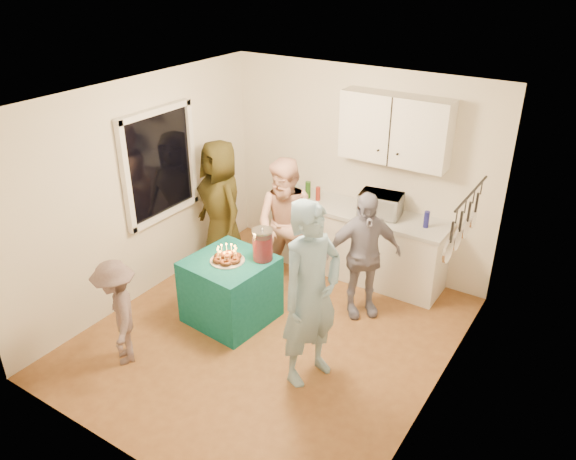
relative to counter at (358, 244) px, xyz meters
The scene contains 19 objects.
floor 1.76m from the counter, 96.71° to the right, with size 4.00×4.00×0.00m, color brown.
ceiling 2.76m from the counter, 96.71° to the right, with size 4.00×4.00×0.00m, color white.
back_wall 0.94m from the counter, 123.69° to the left, with size 3.60×3.60×0.00m, color silver.
left_wall 2.77m from the counter, 139.64° to the right, with size 4.00×4.00×0.00m, color silver.
right_wall 2.49m from the counter, 46.74° to the right, with size 4.00×4.00×0.00m, color silver.
window_night 2.66m from the counter, 144.60° to the right, with size 0.04×1.00×1.20m, color black.
counter is the anchor object (origin of this frame).
countertop 0.46m from the counter, 90.00° to the right, with size 2.24×0.62×0.05m, color beige.
upper_cabinet 1.56m from the counter, 26.57° to the left, with size 1.30×0.30×0.80m, color white.
pot_rack 2.16m from the counter, 33.34° to the right, with size 0.12×1.00×0.60m, color black.
microwave 0.67m from the counter, ahead, with size 0.50×0.34×0.28m, color white.
party_table 1.83m from the counter, 114.61° to the right, with size 0.85×0.85×0.76m, color #0E5D59.
donut_cake 1.91m from the counter, 114.40° to the right, with size 0.38×0.38×0.18m, color #381C0C, non-canonical shape.
punch_jar 1.60m from the counter, 107.76° to the right, with size 0.22×0.22×0.34m, color #B50E20.
man_birthday 2.12m from the counter, 76.66° to the right, with size 0.69×0.45×1.88m, color #85ABC2.
woman_back_left 1.82m from the counter, 154.14° to the right, with size 0.85×0.55×1.74m, color #534917.
woman_back_center 1.05m from the counter, 127.46° to the right, with size 0.82×0.64×1.68m, color tan.
woman_back_right 0.93m from the counter, 61.55° to the right, with size 0.89×0.37×1.51m, color #151036.
child_near_left 3.11m from the counter, 113.72° to the right, with size 0.74×0.43×1.15m, color #5A4848.
Camera 1 is at (2.87, -4.10, 3.82)m, focal length 35.00 mm.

